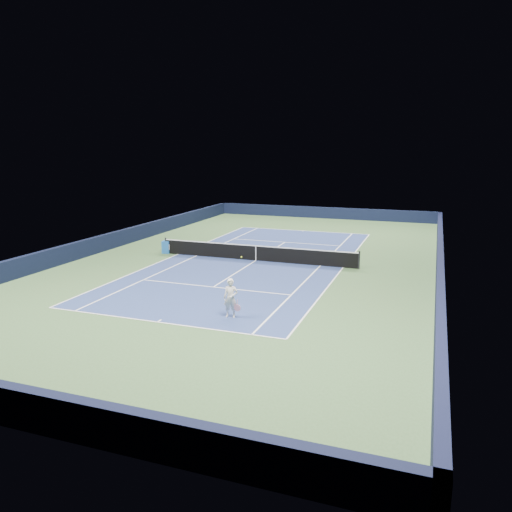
% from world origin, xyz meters
% --- Properties ---
extents(ground, '(40.00, 40.00, 0.00)m').
position_xyz_m(ground, '(0.00, 0.00, 0.00)').
color(ground, '#37562F').
rests_on(ground, ground).
extents(wall_far, '(22.00, 0.35, 1.10)m').
position_xyz_m(wall_far, '(0.00, 19.82, 0.55)').
color(wall_far, black).
rests_on(wall_far, ground).
extents(wall_right, '(0.35, 40.00, 1.10)m').
position_xyz_m(wall_right, '(10.82, 0.00, 0.55)').
color(wall_right, black).
rests_on(wall_right, ground).
extents(wall_left, '(0.35, 40.00, 1.10)m').
position_xyz_m(wall_left, '(-10.82, 0.00, 0.55)').
color(wall_left, black).
rests_on(wall_left, ground).
extents(court_surface, '(10.97, 23.77, 0.01)m').
position_xyz_m(court_surface, '(0.00, 0.00, 0.00)').
color(court_surface, navy).
rests_on(court_surface, ground).
extents(baseline_far, '(10.97, 0.08, 0.00)m').
position_xyz_m(baseline_far, '(0.00, 11.88, 0.01)').
color(baseline_far, white).
rests_on(baseline_far, ground).
extents(baseline_near, '(10.97, 0.08, 0.00)m').
position_xyz_m(baseline_near, '(0.00, -11.88, 0.01)').
color(baseline_near, white).
rests_on(baseline_near, ground).
extents(sideline_doubles_right, '(0.08, 23.77, 0.00)m').
position_xyz_m(sideline_doubles_right, '(5.49, 0.00, 0.01)').
color(sideline_doubles_right, white).
rests_on(sideline_doubles_right, ground).
extents(sideline_doubles_left, '(0.08, 23.77, 0.00)m').
position_xyz_m(sideline_doubles_left, '(-5.49, 0.00, 0.01)').
color(sideline_doubles_left, white).
rests_on(sideline_doubles_left, ground).
extents(sideline_singles_right, '(0.08, 23.77, 0.00)m').
position_xyz_m(sideline_singles_right, '(4.12, 0.00, 0.01)').
color(sideline_singles_right, white).
rests_on(sideline_singles_right, ground).
extents(sideline_singles_left, '(0.08, 23.77, 0.00)m').
position_xyz_m(sideline_singles_left, '(-4.12, 0.00, 0.01)').
color(sideline_singles_left, white).
rests_on(sideline_singles_left, ground).
extents(service_line_far, '(8.23, 0.08, 0.00)m').
position_xyz_m(service_line_far, '(0.00, 6.40, 0.01)').
color(service_line_far, white).
rests_on(service_line_far, ground).
extents(service_line_near, '(8.23, 0.08, 0.00)m').
position_xyz_m(service_line_near, '(0.00, -6.40, 0.01)').
color(service_line_near, white).
rests_on(service_line_near, ground).
extents(center_service_line, '(0.08, 12.80, 0.00)m').
position_xyz_m(center_service_line, '(0.00, 0.00, 0.01)').
color(center_service_line, white).
rests_on(center_service_line, ground).
extents(center_mark_far, '(0.08, 0.30, 0.00)m').
position_xyz_m(center_mark_far, '(0.00, 11.73, 0.01)').
color(center_mark_far, white).
rests_on(center_mark_far, ground).
extents(center_mark_near, '(0.08, 0.30, 0.00)m').
position_xyz_m(center_mark_near, '(0.00, -11.73, 0.01)').
color(center_mark_near, white).
rests_on(center_mark_near, ground).
extents(tennis_net, '(12.90, 0.10, 1.07)m').
position_xyz_m(tennis_net, '(0.00, 0.00, 0.50)').
color(tennis_net, black).
rests_on(tennis_net, ground).
extents(sponsor_cube, '(0.60, 0.52, 0.82)m').
position_xyz_m(sponsor_cube, '(-6.40, 0.06, 0.41)').
color(sponsor_cube, blue).
rests_on(sponsor_cube, ground).
extents(tennis_player, '(0.80, 1.27, 2.41)m').
position_xyz_m(tennis_player, '(2.59, -10.29, 0.83)').
color(tennis_player, silver).
rests_on(tennis_player, ground).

